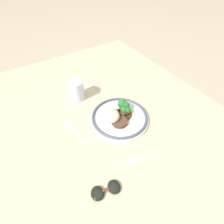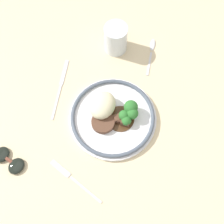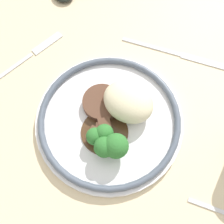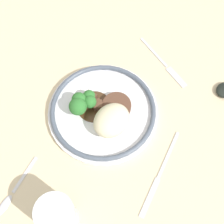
{
  "view_description": "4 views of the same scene",
  "coord_description": "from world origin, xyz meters",
  "px_view_note": "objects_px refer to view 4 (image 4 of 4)",
  "views": [
    {
      "loc": [
        -0.45,
        0.29,
        0.66
      ],
      "look_at": [
        0.02,
        -0.01,
        0.08
      ],
      "focal_mm": 28.0,
      "sensor_mm": 36.0,
      "label": 1
    },
    {
      "loc": [
        -0.33,
        -0.19,
        0.96
      ],
      "look_at": [
        0.0,
        -0.04,
        0.08
      ],
      "focal_mm": 50.0,
      "sensor_mm": 36.0,
      "label": 2
    },
    {
      "loc": [
        0.12,
        -0.21,
        0.59
      ],
      "look_at": [
        -0.0,
        -0.03,
        0.07
      ],
      "focal_mm": 50.0,
      "sensor_mm": 36.0,
      "label": 3
    },
    {
      "loc": [
        0.24,
        0.2,
        0.75
      ],
      "look_at": [
        -0.01,
        -0.02,
        0.06
      ],
      "focal_mm": 50.0,
      "sensor_mm": 36.0,
      "label": 4
    }
  ],
  "objects_px": {
    "fork": "(167,66)",
    "knife": "(159,176)",
    "plate": "(103,112)",
    "juice_glass": "(58,216)",
    "spoon": "(10,197)"
  },
  "relations": [
    {
      "from": "plate",
      "to": "juice_glass",
      "type": "distance_m",
      "value": 0.27
    },
    {
      "from": "juice_glass",
      "to": "fork",
      "type": "height_order",
      "value": "juice_glass"
    },
    {
      "from": "plate",
      "to": "fork",
      "type": "relative_size",
      "value": 1.45
    },
    {
      "from": "juice_glass",
      "to": "fork",
      "type": "relative_size",
      "value": 0.55
    },
    {
      "from": "spoon",
      "to": "fork",
      "type": "bearing_deg",
      "value": 160.71
    },
    {
      "from": "fork",
      "to": "knife",
      "type": "bearing_deg",
      "value": -42.05
    },
    {
      "from": "fork",
      "to": "plate",
      "type": "bearing_deg",
      "value": -84.13
    },
    {
      "from": "fork",
      "to": "knife",
      "type": "relative_size",
      "value": 0.87
    },
    {
      "from": "knife",
      "to": "spoon",
      "type": "distance_m",
      "value": 0.34
    },
    {
      "from": "fork",
      "to": "juice_glass",
      "type": "bearing_deg",
      "value": -67.79
    },
    {
      "from": "knife",
      "to": "spoon",
      "type": "bearing_deg",
      "value": -55.46
    },
    {
      "from": "juice_glass",
      "to": "knife",
      "type": "height_order",
      "value": "juice_glass"
    },
    {
      "from": "plate",
      "to": "knife",
      "type": "distance_m",
      "value": 0.2
    },
    {
      "from": "juice_glass",
      "to": "spoon",
      "type": "bearing_deg",
      "value": -69.76
    },
    {
      "from": "fork",
      "to": "knife",
      "type": "distance_m",
      "value": 0.3
    }
  ]
}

